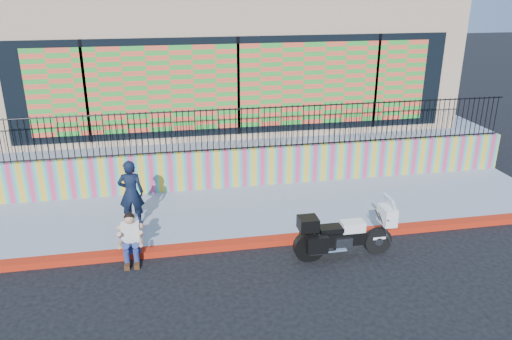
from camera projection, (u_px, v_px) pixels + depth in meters
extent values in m
plane|color=black|center=(268.00, 244.00, 11.48)|extent=(90.00, 90.00, 0.00)
cube|color=#B5220C|center=(268.00, 241.00, 11.45)|extent=(16.00, 0.30, 0.15)
cube|color=gray|center=(254.00, 211.00, 12.97)|extent=(16.00, 3.00, 0.15)
cube|color=#D63867|center=(244.00, 167.00, 14.22)|extent=(16.00, 0.20, 1.10)
cube|color=gray|center=(222.00, 123.00, 18.93)|extent=(16.00, 10.00, 1.25)
cube|color=tan|center=(221.00, 54.00, 17.82)|extent=(14.00, 8.00, 4.00)
cube|color=black|center=(238.00, 87.00, 14.26)|extent=(12.60, 0.04, 2.80)
cube|color=#F35436|center=(239.00, 87.00, 14.24)|extent=(11.48, 0.02, 2.40)
cylinder|color=black|center=(378.00, 241.00, 11.01)|extent=(0.61, 0.13, 0.61)
cylinder|color=black|center=(309.00, 247.00, 10.73)|extent=(0.61, 0.13, 0.61)
cube|color=black|center=(344.00, 237.00, 10.81)|extent=(0.88, 0.26, 0.32)
cube|color=silver|center=(342.00, 241.00, 10.84)|extent=(0.37, 0.32, 0.28)
cube|color=white|center=(352.00, 226.00, 10.75)|extent=(0.51, 0.30, 0.22)
cube|color=black|center=(331.00, 229.00, 10.67)|extent=(0.51, 0.32, 0.11)
cube|color=white|center=(387.00, 215.00, 10.82)|extent=(0.28, 0.48, 0.39)
cube|color=silver|center=(390.00, 203.00, 10.72)|extent=(0.17, 0.43, 0.31)
cube|color=black|center=(308.00, 223.00, 10.52)|extent=(0.41, 0.39, 0.28)
cube|color=black|center=(317.00, 245.00, 10.42)|extent=(0.45, 0.17, 0.37)
cube|color=black|center=(310.00, 232.00, 10.93)|extent=(0.45, 0.17, 0.37)
cube|color=white|center=(378.00, 237.00, 10.97)|extent=(0.30, 0.15, 0.06)
imported|color=black|center=(131.00, 193.00, 11.82)|extent=(0.63, 0.44, 1.63)
cube|color=navy|center=(132.00, 247.00, 10.88)|extent=(0.36, 0.28, 0.18)
cube|color=white|center=(131.00, 233.00, 10.71)|extent=(0.38, 0.27, 0.54)
sphere|color=tan|center=(129.00, 219.00, 10.55)|extent=(0.21, 0.21, 0.21)
cube|color=#472814|center=(127.00, 265.00, 10.52)|extent=(0.11, 0.26, 0.10)
cube|color=#472814|center=(137.00, 265.00, 10.56)|extent=(0.11, 0.26, 0.10)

